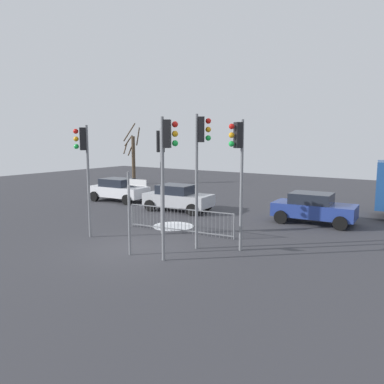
{
  "coord_description": "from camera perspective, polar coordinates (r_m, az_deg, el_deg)",
  "views": [
    {
      "loc": [
        9.64,
        -10.27,
        4.12
      ],
      "look_at": [
        0.22,
        3.47,
        1.74
      ],
      "focal_mm": 35.96,
      "sensor_mm": 36.0,
      "label": 1
    }
  ],
  "objects": [
    {
      "name": "traffic_light_mid_left",
      "position": [
        16.16,
        -15.76,
        5.18
      ],
      "size": [
        0.44,
        0.49,
        4.6
      ],
      "rotation": [
        0.0,
        0.0,
        2.5
      ],
      "color": "slate",
      "rests_on": "ground"
    },
    {
      "name": "car_white_mid",
      "position": [
        25.32,
        -10.84,
        0.39
      ],
      "size": [
        3.91,
        2.15,
        1.47
      ],
      "rotation": [
        0.0,
        0.0,
        0.07
      ],
      "color": "silver",
      "rests_on": "ground"
    },
    {
      "name": "direction_sign_post",
      "position": [
        13.49,
        -9.1,
        -2.5
      ],
      "size": [
        0.79,
        0.15,
        2.94
      ],
      "rotation": [
        0.0,
        0.0,
        0.12
      ],
      "color": "slate",
      "rests_on": "ground"
    },
    {
      "name": "traffic_light_rear_right",
      "position": [
        13.9,
        1.26,
        6.04
      ],
      "size": [
        0.5,
        0.44,
        4.94
      ],
      "rotation": [
        0.0,
        0.0,
        5.31
      ],
      "color": "slate",
      "rests_on": "ground"
    },
    {
      "name": "car_blue_far",
      "position": [
        19.36,
        17.55,
        -2.21
      ],
      "size": [
        3.91,
        2.15,
        1.47
      ],
      "rotation": [
        0.0,
        0.0,
        0.07
      ],
      "color": "navy",
      "rests_on": "ground"
    },
    {
      "name": "car_silver_trailing",
      "position": [
        21.6,
        -2.13,
        -0.79
      ],
      "size": [
        3.94,
        2.23,
        1.47
      ],
      "rotation": [
        0.0,
        0.0,
        0.1
      ],
      "color": "#B2B5BA",
      "rests_on": "ground"
    },
    {
      "name": "pedestrian_guard_railing",
      "position": [
        16.71,
        -1.82,
        -4.19
      ],
      "size": [
        5.05,
        0.7,
        1.07
      ],
      "rotation": [
        0.0,
        0.0,
        0.13
      ],
      "color": "slate",
      "rests_on": "ground"
    },
    {
      "name": "traffic_light_foreground_right",
      "position": [
        16.36,
        -4.66,
        5.21
      ],
      "size": [
        0.48,
        0.46,
        4.49
      ],
      "rotation": [
        0.0,
        0.0,
        0.85
      ],
      "color": "slate",
      "rests_on": "ground"
    },
    {
      "name": "traffic_light_foreground_left",
      "position": [
        12.53,
        -3.77,
        5.26
      ],
      "size": [
        0.51,
        0.42,
        4.78
      ],
      "rotation": [
        0.0,
        0.0,
        5.24
      ],
      "color": "slate",
      "rests_on": "ground"
    },
    {
      "name": "bare_tree_left",
      "position": [
        34.31,
        -8.75,
        5.21
      ],
      "size": [
        1.69,
        1.77,
        5.35
      ],
      "color": "#473828",
      "rests_on": "ground"
    },
    {
      "name": "snow_patch_kerb",
      "position": [
        17.98,
        -2.81,
        -5.09
      ],
      "size": [
        1.91,
        1.91,
        0.01
      ],
      "primitive_type": "cylinder",
      "color": "white",
      "rests_on": "ground"
    },
    {
      "name": "traffic_light_mid_right",
      "position": [
        13.71,
        6.89,
        5.35
      ],
      "size": [
        0.44,
        0.49,
        4.74
      ],
      "rotation": [
        0.0,
        0.0,
        2.51
      ],
      "color": "slate",
      "rests_on": "ground"
    },
    {
      "name": "ground_plane",
      "position": [
        14.68,
        -8.49,
        -8.25
      ],
      "size": [
        60.0,
        60.0,
        0.0
      ],
      "primitive_type": "plane",
      "color": "#38383D"
    }
  ]
}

